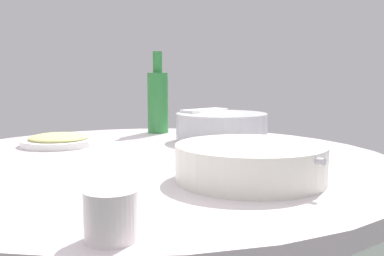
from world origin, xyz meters
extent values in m
cylinder|color=silver|center=(0.00, 0.00, 0.72)|extent=(1.16, 1.16, 0.03)
cylinder|color=#B2B5BA|center=(0.07, -0.32, 0.78)|extent=(0.27, 0.27, 0.08)
ellipsoid|color=white|center=(0.07, -0.32, 0.79)|extent=(0.22, 0.22, 0.09)
cube|color=white|center=(0.14, -0.32, 0.83)|extent=(0.06, 0.15, 0.01)
cylinder|color=white|center=(-0.30, 0.00, 0.77)|extent=(0.28, 0.28, 0.07)
cylinder|color=black|center=(-0.30, 0.00, 0.77)|extent=(0.25, 0.25, 0.05)
cylinder|color=silver|center=(-0.30, 0.00, 0.80)|extent=(0.31, 0.02, 0.01)
cylinder|color=white|center=(0.32, 0.07, 0.75)|extent=(0.21, 0.21, 0.02)
ellipsoid|color=#C2BC74|center=(0.32, 0.07, 0.76)|extent=(0.16, 0.16, 0.03)
cylinder|color=#2E7C39|center=(0.35, -0.30, 0.84)|extent=(0.07, 0.07, 0.20)
cylinder|color=#2E7C39|center=(0.35, -0.30, 0.98)|extent=(0.03, 0.03, 0.07)
cylinder|color=white|center=(-0.38, 0.36, 0.77)|extent=(0.06, 0.06, 0.06)
camera|label=1|loc=(-0.83, 0.63, 0.94)|focal=41.43mm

